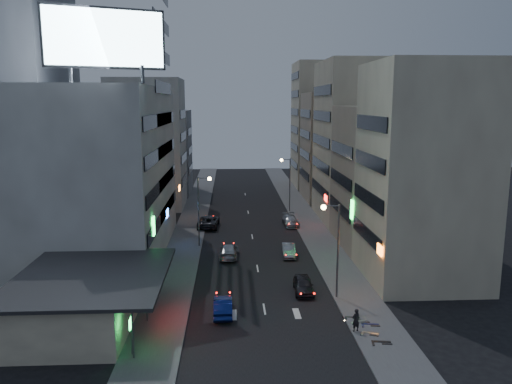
{
  "coord_description": "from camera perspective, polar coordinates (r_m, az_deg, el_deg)",
  "views": [
    {
      "loc": [
        -2.63,
        -33.76,
        16.43
      ],
      "look_at": [
        0.18,
        20.49,
        6.63
      ],
      "focal_mm": 35.0,
      "sensor_mm": 36.0,
      "label": 1
    }
  ],
  "objects": [
    {
      "name": "sidewalk_right",
      "position": [
        66.68,
        6.32,
        -4.05
      ],
      "size": [
        4.0,
        120.0,
        0.12
      ],
      "primitive_type": "cube",
      "color": "#4C4C4F",
      "rests_on": "ground"
    },
    {
      "name": "shophouse_far",
      "position": [
        71.19,
        11.44,
        5.65
      ],
      "size": [
        10.0,
        14.0,
        22.0
      ],
      "primitive_type": "cube",
      "color": "beige",
      "rests_on": "ground"
    },
    {
      "name": "white_building",
      "position": [
        56.14,
        -17.78,
        2.13
      ],
      "size": [
        14.0,
        24.0,
        18.0
      ],
      "primitive_type": "cube",
      "color": "silver",
      "rests_on": "ground"
    },
    {
      "name": "grey_tower",
      "position": [
        61.39,
        -25.74,
        9.76
      ],
      "size": [
        10.0,
        14.0,
        34.0
      ],
      "primitive_type": "cube",
      "color": "gray",
      "rests_on": "ground"
    },
    {
      "name": "far_left_b",
      "position": [
        93.16,
        -11.24,
        4.53
      ],
      "size": [
        12.0,
        10.0,
        15.0
      ],
      "primitive_type": "cube",
      "color": "gray",
      "rests_on": "ground"
    },
    {
      "name": "scooter_black_b",
      "position": [
        40.18,
        11.85,
        -13.15
      ],
      "size": [
        0.91,
        1.78,
        1.04
      ],
      "primitive_type": null,
      "rotation": [
        0.0,
        0.0,
        1.36
      ],
      "color": "black",
      "rests_on": "sidewalk_right"
    },
    {
      "name": "ground",
      "position": [
        37.64,
        1.39,
        -15.66
      ],
      "size": [
        180.0,
        180.0,
        0.0
      ],
      "primitive_type": "plane",
      "color": "black",
      "rests_on": "ground"
    },
    {
      "name": "road_car_silver",
      "position": [
        53.95,
        -3.15,
        -6.74
      ],
      "size": [
        2.14,
        4.9,
        1.4
      ],
      "primitive_type": "imported",
      "rotation": [
        0.0,
        0.0,
        3.1
      ],
      "color": "#A6ABAF",
      "rests_on": "ground"
    },
    {
      "name": "sidewalk_left",
      "position": [
        66.05,
        -7.56,
        -4.21
      ],
      "size": [
        4.0,
        120.0,
        0.12
      ],
      "primitive_type": "cube",
      "color": "#4C4C4F",
      "rests_on": "ground"
    },
    {
      "name": "food_court",
      "position": [
        40.18,
        -19.44,
        -11.45
      ],
      "size": [
        11.0,
        13.0,
        3.88
      ],
      "color": "beige",
      "rests_on": "ground"
    },
    {
      "name": "road_car_blue",
      "position": [
        40.15,
        -3.81,
        -12.89
      ],
      "size": [
        1.52,
        4.17,
        1.36
      ],
      "primitive_type": "imported",
      "rotation": [
        0.0,
        0.0,
        3.16
      ],
      "color": "navy",
      "rests_on": "ground"
    },
    {
      "name": "street_lamp_left",
      "position": [
        56.94,
        -6.21,
        -1.04
      ],
      "size": [
        1.6,
        0.44,
        8.02
      ],
      "color": "#595B60",
      "rests_on": "sidewalk_left"
    },
    {
      "name": "scooter_blue",
      "position": [
        39.35,
        13.91,
        -13.64
      ],
      "size": [
        0.94,
        2.0,
        1.18
      ],
      "primitive_type": null,
      "rotation": [
        0.0,
        0.0,
        1.41
      ],
      "color": "navy",
      "rests_on": "sidewalk_right"
    },
    {
      "name": "shophouse_near",
      "position": [
        48.07,
        18.59,
        2.01
      ],
      "size": [
        10.0,
        11.0,
        20.0
      ],
      "primitive_type": "cube",
      "color": "beige",
      "rests_on": "ground"
    },
    {
      "name": "parked_car_right_near",
      "position": [
        44.53,
        5.44,
        -10.51
      ],
      "size": [
        1.82,
        4.14,
        1.39
      ],
      "primitive_type": "imported",
      "rotation": [
        0.0,
        0.0,
        -0.04
      ],
      "color": "#242428",
      "rests_on": "ground"
    },
    {
      "name": "far_right_b",
      "position": [
        99.62,
        7.89,
        7.58
      ],
      "size": [
        12.0,
        12.0,
        24.0
      ],
      "primitive_type": "cube",
      "color": "beige",
      "rests_on": "ground"
    },
    {
      "name": "parked_car_right_far",
      "position": [
        67.46,
        3.99,
        -3.3
      ],
      "size": [
        2.07,
        4.76,
        1.36
      ],
      "primitive_type": "imported",
      "rotation": [
        0.0,
        0.0,
        0.03
      ],
      "color": "#9EA1A6",
      "rests_on": "ground"
    },
    {
      "name": "scooter_silver_b",
      "position": [
        39.78,
        12.47,
        -13.31
      ],
      "size": [
        1.23,
        2.01,
        1.17
      ],
      "primitive_type": null,
      "rotation": [
        0.0,
        0.0,
        1.91
      ],
      "color": "#97979E",
      "rests_on": "sidewalk_right"
    },
    {
      "name": "scooter_black_a",
      "position": [
        36.94,
        15.2,
        -15.31
      ],
      "size": [
        0.94,
        2.06,
        1.21
      ],
      "primitive_type": null,
      "rotation": [
        0.0,
        0.0,
        1.43
      ],
      "color": "black",
      "rests_on": "sidewalk_right"
    },
    {
      "name": "person",
      "position": [
        37.75,
        11.34,
        -14.16
      ],
      "size": [
        0.73,
        0.61,
        1.7
      ],
      "primitive_type": "imported",
      "rotation": [
        0.0,
        0.0,
        3.54
      ],
      "color": "black",
      "rests_on": "sidewalk_right"
    },
    {
      "name": "parked_car_right_mid",
      "position": [
        54.39,
        3.75,
        -6.66
      ],
      "size": [
        1.59,
        4.01,
        1.3
      ],
      "primitive_type": "imported",
      "rotation": [
        0.0,
        0.0,
        -0.06
      ],
      "color": "gray",
      "rests_on": "ground"
    },
    {
      "name": "shophouse_mid",
      "position": [
        59.24,
        14.9,
        1.7
      ],
      "size": [
        11.0,
        12.0,
        16.0
      ],
      "primitive_type": "cube",
      "color": "tan",
      "rests_on": "ground"
    },
    {
      "name": "street_lamp_right_far",
      "position": [
        75.07,
        3.6,
        1.73
      ],
      "size": [
        1.6,
        0.44,
        8.02
      ],
      "color": "#595B60",
      "rests_on": "sidewalk_right"
    },
    {
      "name": "parked_car_left",
      "position": [
        66.83,
        -5.44,
        -3.36
      ],
      "size": [
        2.97,
        5.78,
        1.56
      ],
      "primitive_type": "imported",
      "rotation": [
        0.0,
        0.0,
        3.07
      ],
      "color": "#28282E",
      "rests_on": "ground"
    },
    {
      "name": "far_left_a",
      "position": [
        80.06,
        -12.26,
        5.39
      ],
      "size": [
        11.0,
        10.0,
        20.0
      ],
      "primitive_type": "cube",
      "color": "silver",
      "rests_on": "ground"
    },
    {
      "name": "billboard",
      "position": [
        45.25,
        -16.89,
        16.44
      ],
      "size": [
        9.52,
        3.75,
        6.2
      ],
      "rotation": [
        0.0,
        0.0,
        0.35
      ],
      "color": "#595B60",
      "rests_on": "white_building"
    },
    {
      "name": "street_lamp_right_near",
      "position": [
        42.14,
        8.86,
        -5.12
      ],
      "size": [
        1.6,
        0.44,
        8.02
      ],
      "color": "#595B60",
      "rests_on": "sidewalk_right"
    },
    {
      "name": "far_right_a",
      "position": [
        86.02,
        9.25,
        5.14
      ],
      "size": [
        11.0,
        12.0,
        18.0
      ],
      "primitive_type": "cube",
      "color": "tan",
      "rests_on": "ground"
    },
    {
      "name": "scooter_silver_a",
      "position": [
        37.83,
        13.93,
        -14.72
      ],
      "size": [
        1.26,
        1.87,
        1.09
      ],
      "primitive_type": null,
      "rotation": [
        0.0,
        0.0,
        1.15
      ],
      "color": "#A6AAAE",
      "rests_on": "sidewalk_right"
    }
  ]
}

